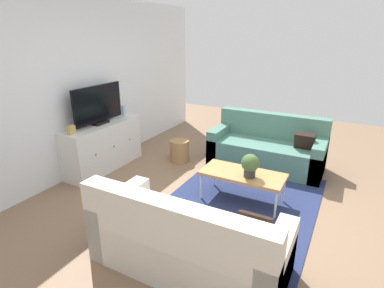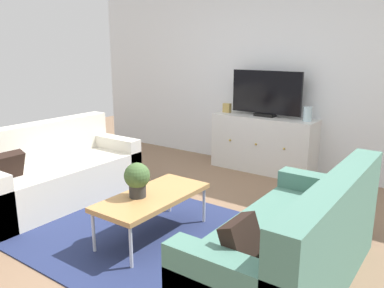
# 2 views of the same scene
# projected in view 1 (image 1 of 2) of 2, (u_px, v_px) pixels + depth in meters

# --- Properties ---
(ground_plane) EXTENTS (10.00, 10.00, 0.00)m
(ground_plane) POSITION_uv_depth(u_px,v_px,m) (230.00, 201.00, 4.24)
(ground_plane) COLOR #84664C
(wall_back) EXTENTS (6.40, 0.12, 2.70)m
(wall_back) POSITION_uv_depth(u_px,v_px,m) (83.00, 87.00, 4.90)
(wall_back) COLOR white
(wall_back) RESTS_ON ground_plane
(area_rug) EXTENTS (2.50, 1.90, 0.01)m
(area_rug) POSITION_uv_depth(u_px,v_px,m) (241.00, 203.00, 4.17)
(area_rug) COLOR navy
(area_rug) RESTS_ON ground_plane
(couch_left_side) EXTENTS (0.82, 1.85, 0.87)m
(couch_left_side) POSITION_uv_depth(u_px,v_px,m) (185.00, 245.00, 2.90)
(couch_left_side) COLOR beige
(couch_left_side) RESTS_ON ground_plane
(couch_right_side) EXTENTS (0.82, 1.85, 0.87)m
(couch_right_side) POSITION_uv_depth(u_px,v_px,m) (268.00, 149.00, 5.28)
(couch_right_side) COLOR #4C7A6B
(couch_right_side) RESTS_ON ground_plane
(coffee_table) EXTENTS (0.52, 1.10, 0.41)m
(coffee_table) POSITION_uv_depth(u_px,v_px,m) (243.00, 175.00, 4.12)
(coffee_table) COLOR #B7844C
(coffee_table) RESTS_ON ground_plane
(potted_plant) EXTENTS (0.23, 0.23, 0.31)m
(potted_plant) POSITION_uv_depth(u_px,v_px,m) (250.00, 165.00, 3.94)
(potted_plant) COLOR #2D2D2D
(potted_plant) RESTS_ON coffee_table
(tv_console) EXTENTS (1.43, 0.47, 0.77)m
(tv_console) POSITION_uv_depth(u_px,v_px,m) (103.00, 146.00, 5.13)
(tv_console) COLOR silver
(tv_console) RESTS_ON ground_plane
(flat_screen_tv) EXTENTS (1.00, 0.16, 0.62)m
(flat_screen_tv) POSITION_uv_depth(u_px,v_px,m) (98.00, 105.00, 4.90)
(flat_screen_tv) COLOR black
(flat_screen_tv) RESTS_ON tv_console
(glass_vase) EXTENTS (0.11, 0.11, 0.19)m
(glass_vase) POSITION_uv_depth(u_px,v_px,m) (125.00, 110.00, 5.46)
(glass_vase) COLOR silver
(glass_vase) RESTS_ON tv_console
(mantel_clock) EXTENTS (0.11, 0.07, 0.13)m
(mantel_clock) POSITION_uv_depth(u_px,v_px,m) (71.00, 130.00, 4.48)
(mantel_clock) COLOR tan
(mantel_clock) RESTS_ON tv_console
(wicker_basket) EXTENTS (0.34, 0.34, 0.38)m
(wicker_basket) POSITION_uv_depth(u_px,v_px,m) (180.00, 151.00, 5.48)
(wicker_basket) COLOR #9E7547
(wicker_basket) RESTS_ON ground_plane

